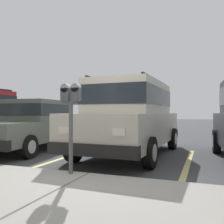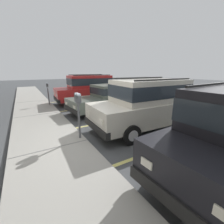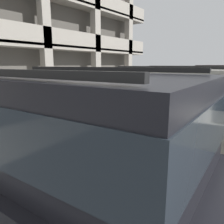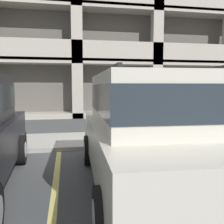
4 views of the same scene
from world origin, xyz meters
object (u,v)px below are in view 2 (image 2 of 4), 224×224
object	(u,v)px
silver_suv	(149,102)
parking_meter_far	(48,90)
dark_hatchback	(109,97)
blue_coupe	(89,88)
parking_meter_near	(78,105)

from	to	relation	value
silver_suv	parking_meter_far	bearing A→B (deg)	27.20
dark_hatchback	parking_meter_far	world-z (taller)	parking_meter_far
silver_suv	blue_coupe	world-z (taller)	same
parking_meter_far	blue_coupe	bearing A→B (deg)	-95.32
silver_suv	dark_hatchback	size ratio (longest dim) A/B	1.05
parking_meter_near	blue_coupe	bearing A→B (deg)	-25.65
dark_hatchback	parking_meter_near	world-z (taller)	parking_meter_near
silver_suv	blue_coupe	xyz separation A→B (m)	(5.95, 0.11, 0.00)
dark_hatchback	parking_meter_near	xyz separation A→B (m)	(-2.93, 2.78, 0.43)
parking_meter_near	parking_meter_far	xyz separation A→B (m)	(5.99, 0.04, -0.18)
silver_suv	parking_meter_far	xyz separation A→B (m)	(6.21, 2.91, -0.02)
silver_suv	parking_meter_near	distance (m)	2.88
silver_suv	blue_coupe	size ratio (longest dim) A/B	1.00
dark_hatchback	blue_coupe	size ratio (longest dim) A/B	0.95
silver_suv	blue_coupe	distance (m)	5.95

